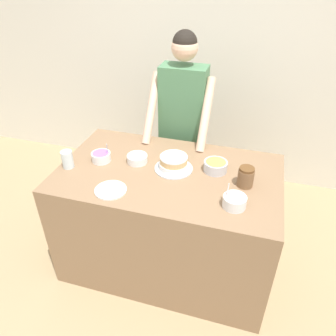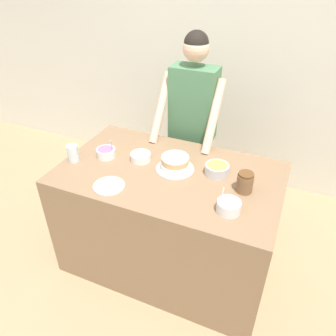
{
  "view_description": "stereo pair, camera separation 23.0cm",
  "coord_description": "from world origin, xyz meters",
  "px_view_note": "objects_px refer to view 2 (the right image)",
  "views": [
    {
      "loc": [
        0.55,
        -1.41,
        2.26
      ],
      "look_at": [
        0.01,
        0.44,
        0.99
      ],
      "focal_mm": 35.0,
      "sensor_mm": 36.0,
      "label": 1
    },
    {
      "loc": [
        0.77,
        -1.33,
        2.26
      ],
      "look_at": [
        0.01,
        0.44,
        0.99
      ],
      "focal_mm": 35.0,
      "sensor_mm": 36.0,
      "label": 2
    }
  ],
  "objects_px": {
    "cake": "(175,164)",
    "frosting_bowl_yellow": "(217,169)",
    "drinking_glass": "(73,153)",
    "frosting_bowl_purple": "(106,152)",
    "frosting_bowl_white": "(141,156)",
    "ceramic_plate": "(109,186)",
    "stoneware_jar": "(245,182)",
    "person_baker": "(193,114)",
    "frosting_bowl_pink": "(229,206)"
  },
  "relations": [
    {
      "from": "cake",
      "to": "frosting_bowl_yellow",
      "type": "distance_m",
      "value": 0.3
    },
    {
      "from": "drinking_glass",
      "to": "frosting_bowl_purple",
      "type": "bearing_deg",
      "value": 37.4
    },
    {
      "from": "frosting_bowl_white",
      "to": "frosting_bowl_yellow",
      "type": "bearing_deg",
      "value": 4.74
    },
    {
      "from": "frosting_bowl_purple",
      "to": "ceramic_plate",
      "type": "bearing_deg",
      "value": -55.39
    },
    {
      "from": "frosting_bowl_purple",
      "to": "drinking_glass",
      "type": "relative_size",
      "value": 1.23
    },
    {
      "from": "frosting_bowl_purple",
      "to": "stoneware_jar",
      "type": "relative_size",
      "value": 1.14
    },
    {
      "from": "frosting_bowl_white",
      "to": "ceramic_plate",
      "type": "xyz_separation_m",
      "value": [
        -0.04,
        -0.39,
        -0.03
      ]
    },
    {
      "from": "frosting_bowl_yellow",
      "to": "stoneware_jar",
      "type": "distance_m",
      "value": 0.26
    },
    {
      "from": "frosting_bowl_purple",
      "to": "frosting_bowl_yellow",
      "type": "relative_size",
      "value": 0.96
    },
    {
      "from": "frosting_bowl_yellow",
      "to": "drinking_glass",
      "type": "distance_m",
      "value": 1.08
    },
    {
      "from": "person_baker",
      "to": "frosting_bowl_pink",
      "type": "xyz_separation_m",
      "value": [
        0.58,
        -0.95,
        -0.11
      ]
    },
    {
      "from": "stoneware_jar",
      "to": "person_baker",
      "type": "bearing_deg",
      "value": 131.42
    },
    {
      "from": "person_baker",
      "to": "frosting_bowl_purple",
      "type": "bearing_deg",
      "value": -123.76
    },
    {
      "from": "drinking_glass",
      "to": "person_baker",
      "type": "bearing_deg",
      "value": 51.97
    },
    {
      "from": "stoneware_jar",
      "to": "frosting_bowl_pink",
      "type": "bearing_deg",
      "value": -100.09
    },
    {
      "from": "frosting_bowl_pink",
      "to": "frosting_bowl_purple",
      "type": "distance_m",
      "value": 1.07
    },
    {
      "from": "frosting_bowl_yellow",
      "to": "ceramic_plate",
      "type": "xyz_separation_m",
      "value": [
        -0.63,
        -0.44,
        -0.04
      ]
    },
    {
      "from": "frosting_bowl_purple",
      "to": "frosting_bowl_pink",
      "type": "bearing_deg",
      "value": -13.86
    },
    {
      "from": "cake",
      "to": "drinking_glass",
      "type": "relative_size",
      "value": 2.12
    },
    {
      "from": "cake",
      "to": "frosting_bowl_yellow",
      "type": "height_order",
      "value": "cake"
    },
    {
      "from": "frosting_bowl_yellow",
      "to": "ceramic_plate",
      "type": "distance_m",
      "value": 0.77
    },
    {
      "from": "drinking_glass",
      "to": "ceramic_plate",
      "type": "xyz_separation_m",
      "value": [
        0.42,
        -0.18,
        -0.06
      ]
    },
    {
      "from": "person_baker",
      "to": "cake",
      "type": "relative_size",
      "value": 6.29
    },
    {
      "from": "frosting_bowl_pink",
      "to": "frosting_bowl_white",
      "type": "relative_size",
      "value": 0.98
    },
    {
      "from": "cake",
      "to": "ceramic_plate",
      "type": "xyz_separation_m",
      "value": [
        -0.33,
        -0.37,
        -0.04
      ]
    },
    {
      "from": "cake",
      "to": "stoneware_jar",
      "type": "distance_m",
      "value": 0.52
    },
    {
      "from": "person_baker",
      "to": "frosting_bowl_pink",
      "type": "height_order",
      "value": "person_baker"
    },
    {
      "from": "person_baker",
      "to": "stoneware_jar",
      "type": "distance_m",
      "value": 0.94
    },
    {
      "from": "frosting_bowl_yellow",
      "to": "cake",
      "type": "bearing_deg",
      "value": -168.06
    },
    {
      "from": "person_baker",
      "to": "ceramic_plate",
      "type": "height_order",
      "value": "person_baker"
    },
    {
      "from": "cake",
      "to": "frosting_bowl_white",
      "type": "distance_m",
      "value": 0.29
    },
    {
      "from": "cake",
      "to": "frosting_bowl_yellow",
      "type": "xyz_separation_m",
      "value": [
        0.3,
        0.06,
        -0.01
      ]
    },
    {
      "from": "frosting_bowl_purple",
      "to": "frosting_bowl_yellow",
      "type": "distance_m",
      "value": 0.86
    },
    {
      "from": "frosting_bowl_yellow",
      "to": "person_baker",
      "type": "bearing_deg",
      "value": 124.29
    },
    {
      "from": "frosting_bowl_yellow",
      "to": "stoneware_jar",
      "type": "bearing_deg",
      "value": -28.46
    },
    {
      "from": "stoneware_jar",
      "to": "drinking_glass",
      "type": "bearing_deg",
      "value": -173.89
    },
    {
      "from": "cake",
      "to": "ceramic_plate",
      "type": "distance_m",
      "value": 0.5
    },
    {
      "from": "person_baker",
      "to": "frosting_bowl_white",
      "type": "relative_size",
      "value": 11.48
    },
    {
      "from": "drinking_glass",
      "to": "stoneware_jar",
      "type": "distance_m",
      "value": 1.28
    },
    {
      "from": "frosting_bowl_yellow",
      "to": "ceramic_plate",
      "type": "bearing_deg",
      "value": -145.31
    },
    {
      "from": "frosting_bowl_pink",
      "to": "drinking_glass",
      "type": "relative_size",
      "value": 1.13
    },
    {
      "from": "frosting_bowl_pink",
      "to": "cake",
      "type": "bearing_deg",
      "value": 147.71
    },
    {
      "from": "drinking_glass",
      "to": "frosting_bowl_pink",
      "type": "bearing_deg",
      "value": -4.96
    },
    {
      "from": "cake",
      "to": "frosting_bowl_pink",
      "type": "relative_size",
      "value": 1.87
    },
    {
      "from": "frosting_bowl_pink",
      "to": "frosting_bowl_purple",
      "type": "bearing_deg",
      "value": 166.14
    },
    {
      "from": "frosting_bowl_yellow",
      "to": "stoneware_jar",
      "type": "xyz_separation_m",
      "value": [
        0.22,
        -0.12,
        0.03
      ]
    },
    {
      "from": "cake",
      "to": "frosting_bowl_purple",
      "type": "relative_size",
      "value": 1.72
    },
    {
      "from": "frosting_bowl_white",
      "to": "drinking_glass",
      "type": "xyz_separation_m",
      "value": [
        -0.46,
        -0.21,
        0.03
      ]
    },
    {
      "from": "person_baker",
      "to": "drinking_glass",
      "type": "xyz_separation_m",
      "value": [
        -0.66,
        -0.84,
        -0.09
      ]
    },
    {
      "from": "frosting_bowl_pink",
      "to": "drinking_glass",
      "type": "bearing_deg",
      "value": 175.04
    }
  ]
}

